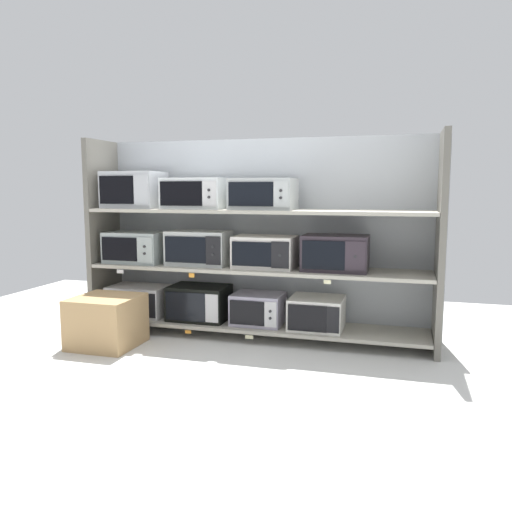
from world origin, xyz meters
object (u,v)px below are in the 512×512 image
at_px(microwave_2, 258,309).
at_px(microwave_9, 196,193).
at_px(microwave_4, 137,247).
at_px(microwave_6, 265,252).
at_px(shipping_carton, 107,321).
at_px(microwave_1, 199,303).
at_px(microwave_3, 317,313).
at_px(microwave_7, 335,253).
at_px(microwave_5, 199,248).
at_px(microwave_0, 139,300).
at_px(microwave_8, 134,190).
at_px(microwave_10, 263,194).

height_order(microwave_2, microwave_9, microwave_9).
xyz_separation_m(microwave_2, microwave_4, (-1.19, 0.00, 0.52)).
xyz_separation_m(microwave_6, shipping_carton, (-1.22, -0.60, -0.56)).
relative_size(microwave_1, microwave_3, 1.17).
bearing_deg(microwave_7, microwave_3, -179.93).
bearing_deg(microwave_7, microwave_4, 180.00).
xyz_separation_m(microwave_4, microwave_7, (1.86, -0.00, 0.01)).
bearing_deg(microwave_1, microwave_5, 2.31).
relative_size(microwave_3, microwave_5, 0.82).
xyz_separation_m(microwave_2, microwave_3, (0.53, -0.00, -0.00)).
relative_size(microwave_0, shipping_carton, 1.05).
bearing_deg(microwave_5, microwave_8, 179.99).
distance_m(microwave_8, shipping_carton, 1.25).
xyz_separation_m(microwave_4, shipping_carton, (0.03, -0.60, -0.57)).
bearing_deg(microwave_4, shipping_carton, -87.31).
relative_size(microwave_2, microwave_10, 0.81).
xyz_separation_m(microwave_7, microwave_10, (-0.63, 0.00, 0.49)).
height_order(microwave_0, microwave_8, microwave_8).
distance_m(microwave_3, microwave_6, 0.69).
height_order(microwave_1, microwave_10, microwave_10).
relative_size(microwave_9, shipping_carton, 1.07).
relative_size(microwave_9, microwave_10, 1.01).
xyz_separation_m(microwave_0, microwave_9, (0.60, -0.00, 1.02)).
distance_m(microwave_1, microwave_7, 1.34).
distance_m(microwave_1, microwave_5, 0.51).
bearing_deg(microwave_8, microwave_9, -0.02).
bearing_deg(microwave_10, microwave_0, 179.99).
distance_m(microwave_5, microwave_10, 0.78).
xyz_separation_m(microwave_1, microwave_8, (-0.63, 0.00, 1.03)).
relative_size(microwave_1, microwave_6, 1.00).
height_order(microwave_3, microwave_9, microwave_9).
height_order(microwave_5, microwave_7, microwave_5).
bearing_deg(microwave_0, microwave_6, -0.01).
bearing_deg(microwave_9, microwave_3, -0.01).
xyz_separation_m(microwave_7, microwave_9, (-1.26, -0.00, 0.50)).
xyz_separation_m(microwave_4, microwave_8, (-0.01, 0.00, 0.53)).
height_order(microwave_0, microwave_7, microwave_7).
bearing_deg(microwave_1, microwave_9, 179.46).
distance_m(microwave_0, microwave_4, 0.51).
xyz_separation_m(microwave_0, microwave_5, (0.62, -0.00, 0.52)).
xyz_separation_m(microwave_1, microwave_6, (0.63, 0.00, 0.49)).
bearing_deg(microwave_4, microwave_8, 179.85).
height_order(microwave_3, shipping_carton, shipping_carton).
distance_m(microwave_0, microwave_1, 0.62).
relative_size(microwave_0, microwave_7, 1.00).
bearing_deg(microwave_1, microwave_3, 0.00).
distance_m(microwave_1, microwave_9, 1.00).
distance_m(microwave_4, microwave_6, 1.25).
bearing_deg(shipping_carton, microwave_6, 26.22).
distance_m(microwave_5, microwave_7, 1.24).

